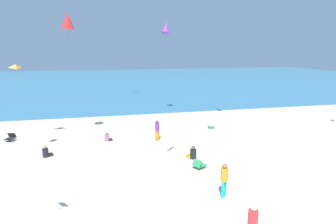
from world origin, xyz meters
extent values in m
plane|color=beige|center=(0.00, 10.00, 0.00)|extent=(120.00, 120.00, 0.00)
cube|color=teal|center=(0.00, 48.49, 0.03)|extent=(120.00, 60.00, 0.05)
cube|color=#2D9956|center=(1.17, 5.15, 0.19)|extent=(0.74, 0.73, 0.03)
cube|color=#2D9956|center=(0.92, 5.00, 0.37)|extent=(0.46, 0.57, 0.37)
cylinder|color=#B7B7BC|center=(1.18, 5.46, 0.10)|extent=(0.02, 0.02, 0.19)
cylinder|color=#B7B7BC|center=(1.44, 5.00, 0.10)|extent=(0.02, 0.02, 0.19)
cube|color=black|center=(-10.65, 12.38, 0.19)|extent=(0.73, 0.70, 0.03)
cube|color=black|center=(-10.55, 12.65, 0.37)|extent=(0.61, 0.35, 0.37)
cylinder|color=#B7B7BC|center=(-10.42, 12.13, 0.09)|extent=(0.02, 0.02, 0.19)
cylinder|color=#B7B7BC|center=(-10.98, 12.32, 0.09)|extent=(0.02, 0.02, 0.19)
cube|color=#339956|center=(4.58, 12.30, 0.13)|extent=(0.47, 0.45, 0.25)
cube|color=white|center=(4.58, 12.30, 0.27)|extent=(0.48, 0.46, 0.04)
cylinder|color=#19ADB2|center=(1.09, 1.95, 0.40)|extent=(0.14, 0.14, 0.79)
cylinder|color=#19ADB2|center=(1.23, 2.06, 0.40)|extent=(0.14, 0.14, 0.79)
cylinder|color=orange|center=(1.16, 2.00, 1.09)|extent=(0.44, 0.44, 0.59)
sphere|color=#846047|center=(1.16, 2.00, 1.48)|extent=(0.22, 0.22, 0.22)
cylinder|color=#D8599E|center=(-3.85, 10.95, 0.23)|extent=(0.36, 0.36, 0.47)
sphere|color=#846047|center=(-3.85, 10.95, 0.55)|extent=(0.19, 0.19, 0.19)
cube|color=black|center=(-3.67, 10.99, 0.07)|extent=(0.38, 0.30, 0.14)
cylinder|color=red|center=(0.72, -1.23, 1.11)|extent=(0.45, 0.45, 0.60)
sphere|color=beige|center=(0.72, -1.23, 1.51)|extent=(0.22, 0.22, 0.22)
cylinder|color=black|center=(1.18, 6.53, 0.29)|extent=(0.53, 0.53, 0.58)
sphere|color=brown|center=(1.18, 6.53, 0.68)|extent=(0.23, 0.23, 0.23)
cube|color=orange|center=(1.03, 6.70, 0.08)|extent=(0.50, 0.51, 0.17)
cylinder|color=orange|center=(-0.41, 10.23, 0.39)|extent=(0.14, 0.14, 0.77)
cylinder|color=orange|center=(-0.25, 10.27, 0.39)|extent=(0.14, 0.14, 0.77)
cylinder|color=purple|center=(-0.33, 10.25, 1.07)|extent=(0.38, 0.38, 0.58)
sphere|color=#A87A5B|center=(-0.33, 10.25, 1.45)|extent=(0.21, 0.21, 0.21)
cylinder|color=black|center=(-7.55, 8.72, 0.27)|extent=(0.48, 0.48, 0.53)
sphere|color=#A87A5B|center=(-7.55, 8.72, 0.63)|extent=(0.21, 0.21, 0.21)
cube|color=black|center=(-7.36, 8.83, 0.08)|extent=(0.47, 0.43, 0.16)
pyramid|color=orange|center=(-8.65, 8.78, 5.51)|extent=(0.66, 0.63, 0.30)
cylinder|color=green|center=(-8.67, 8.81, 4.90)|extent=(0.08, 0.09, 0.53)
cone|color=purple|center=(1.92, 17.73, 8.37)|extent=(1.36, 1.32, 1.19)
cylinder|color=blue|center=(1.92, 17.73, 7.36)|extent=(0.06, 0.06, 1.19)
cone|color=red|center=(-5.99, 11.52, 8.26)|extent=(1.06, 1.23, 1.17)
cylinder|color=#1EADAD|center=(-5.99, 11.52, 7.60)|extent=(0.06, 0.13, 0.50)
camera|label=1|loc=(-3.68, -8.36, 6.49)|focal=29.52mm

